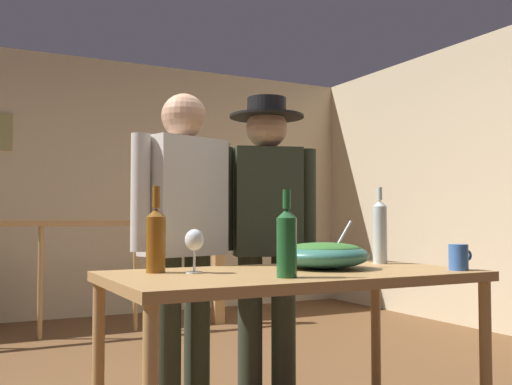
% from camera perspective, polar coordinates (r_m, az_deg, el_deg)
% --- Properties ---
extents(back_wall, '(6.33, 0.10, 2.68)m').
position_cam_1_polar(back_wall, '(6.35, -16.79, 0.60)').
color(back_wall, beige).
rests_on(back_wall, ground_plane).
extents(side_wall_right, '(0.10, 5.07, 2.68)m').
position_cam_1_polar(side_wall_right, '(5.81, 20.83, 0.94)').
color(side_wall_right, beige).
rests_on(side_wall_right, ground_plane).
extents(stair_railing, '(4.14, 0.10, 1.04)m').
position_cam_1_polar(stair_railing, '(5.31, -18.12, -5.86)').
color(stair_railing, '#B2844C').
rests_on(stair_railing, ground_plane).
extents(serving_table, '(1.50, 0.79, 0.78)m').
position_cam_1_polar(serving_table, '(2.46, 3.57, -9.30)').
color(serving_table, '#B2844C').
rests_on(serving_table, ground_plane).
extents(salad_bowl, '(0.39, 0.39, 0.21)m').
position_cam_1_polar(salad_bowl, '(2.59, 6.57, -5.91)').
color(salad_bowl, '#337060').
rests_on(salad_bowl, serving_table).
extents(wine_glass, '(0.08, 0.08, 0.18)m').
position_cam_1_polar(wine_glass, '(2.37, -5.98, -4.77)').
color(wine_glass, silver).
rests_on(wine_glass, serving_table).
extents(wine_bottle_amber, '(0.08, 0.08, 0.35)m').
position_cam_1_polar(wine_bottle_amber, '(2.41, -9.65, -4.39)').
color(wine_bottle_amber, brown).
rests_on(wine_bottle_amber, serving_table).
extents(wine_bottle_clear, '(0.07, 0.07, 0.37)m').
position_cam_1_polar(wine_bottle_clear, '(2.93, 11.88, -3.63)').
color(wine_bottle_clear, silver).
rests_on(wine_bottle_clear, serving_table).
extents(wine_bottle_green, '(0.08, 0.08, 0.32)m').
position_cam_1_polar(wine_bottle_green, '(2.18, 2.98, -4.74)').
color(wine_bottle_green, '#1E5628').
rests_on(wine_bottle_green, serving_table).
extents(mug_blue, '(0.12, 0.08, 0.11)m').
position_cam_1_polar(mug_blue, '(2.64, 19.01, -5.93)').
color(mug_blue, '#3866B2').
rests_on(mug_blue, serving_table).
extents(person_standing_left, '(0.57, 0.33, 1.62)m').
position_cam_1_polar(person_standing_left, '(2.94, -7.04, -3.28)').
color(person_standing_left, '#2D3323').
rests_on(person_standing_left, ground_plane).
extents(person_standing_right, '(0.52, 0.40, 1.65)m').
position_cam_1_polar(person_standing_right, '(3.14, 1.05, -3.00)').
color(person_standing_right, '#2D3323').
rests_on(person_standing_right, ground_plane).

